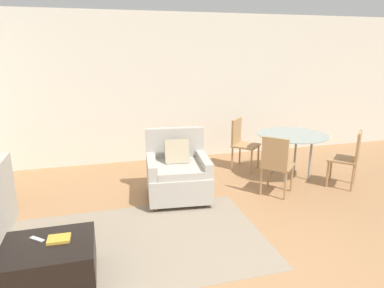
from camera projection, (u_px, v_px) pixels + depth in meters
The scene contains 11 objects.
ground_plane at pixel (256, 270), 3.36m from camera, with size 20.00×20.00×0.00m, color #A3754C.
wall_back at pixel (173, 88), 6.50m from camera, with size 12.00×0.06×2.75m.
area_rug at pixel (131, 243), 3.82m from camera, with size 3.00×1.82×0.01m.
armchair at pixel (178, 173), 4.94m from camera, with size 0.95×0.96×0.96m.
ottoman at pixel (49, 261), 3.15m from camera, with size 0.82×0.68×0.38m.
book_stack at pixel (59, 239), 3.17m from camera, with size 0.21×0.16×0.03m.
tv_remote_primary at pixel (37, 239), 3.18m from camera, with size 0.15×0.14×0.01m.
dining_table at pixel (292, 139), 5.66m from camera, with size 1.15×1.15×0.74m.
dining_chair_near_left at pixel (276, 162), 4.95m from camera, with size 0.59×0.59×0.90m.
dining_chair_near_right at pixel (350, 155), 5.27m from camera, with size 0.59×0.59×0.90m.
dining_chair_far_left at pixel (241, 140), 6.12m from camera, with size 0.59×0.59×0.90m.
Camera 1 is at (-1.38, -2.63, 2.09)m, focal length 32.00 mm.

